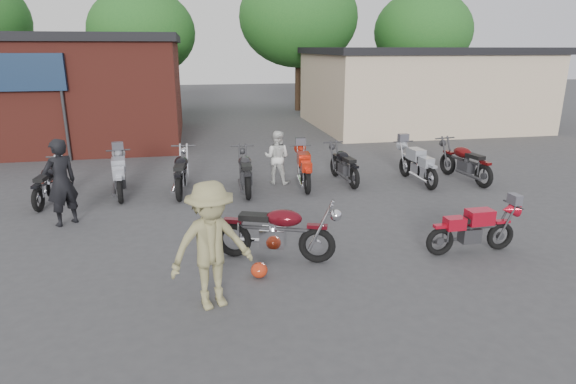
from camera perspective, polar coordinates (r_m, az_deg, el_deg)
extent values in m
plane|color=#38393B|center=(8.78, 6.21, -8.86)|extent=(90.00, 90.00, 0.00)
cube|color=maroon|center=(22.58, -28.50, 10.29)|extent=(12.00, 8.00, 4.00)
cube|color=tan|center=(25.13, 15.02, 11.60)|extent=(10.00, 8.00, 3.50)
ellipsoid|color=#AB2C12|center=(8.33, -3.44, -9.22)|extent=(0.32, 0.32, 0.27)
imported|color=black|center=(11.54, -25.30, 1.02)|extent=(0.83, 0.81, 1.93)
imported|color=silver|center=(13.78, -1.32, 4.13)|extent=(0.92, 0.84, 1.53)
imported|color=#857E52|center=(7.20, -9.06, -6.32)|extent=(1.43, 1.09, 1.96)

